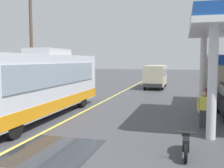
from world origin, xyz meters
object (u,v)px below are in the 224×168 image
at_px(coach_bus_main, 40,85).
at_px(pedestrian_near_pump, 208,96).
at_px(motorcycle_parked_forecourt, 186,142).
at_px(minibus_opposing_lane, 156,74).
at_px(pedestrian_by_shop, 204,108).

distance_m(coach_bus_main, pedestrian_near_pump, 9.69).
distance_m(motorcycle_parked_forecourt, pedestrian_near_pump, 7.99).
bearing_deg(minibus_opposing_lane, coach_bus_main, -105.05).
bearing_deg(motorcycle_parked_forecourt, pedestrian_by_shop, 78.35).
bearing_deg(coach_bus_main, motorcycle_parked_forecourt, -27.87).
bearing_deg(minibus_opposing_lane, pedestrian_by_shop, -77.10).
xyz_separation_m(pedestrian_near_pump, pedestrian_by_shop, (-0.53, -4.08, 0.00)).
bearing_deg(pedestrian_near_pump, minibus_opposing_lane, 109.01).
xyz_separation_m(coach_bus_main, minibus_opposing_lane, (4.46, 16.59, -0.25)).
height_order(minibus_opposing_lane, pedestrian_near_pump, minibus_opposing_lane).
distance_m(minibus_opposing_lane, pedestrian_by_shop, 17.23).
distance_m(coach_bus_main, pedestrian_by_shop, 8.34).
height_order(minibus_opposing_lane, pedestrian_by_shop, minibus_opposing_lane).
xyz_separation_m(minibus_opposing_lane, pedestrian_near_pump, (4.38, -12.71, -0.54)).
bearing_deg(pedestrian_near_pump, coach_bus_main, -156.28).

